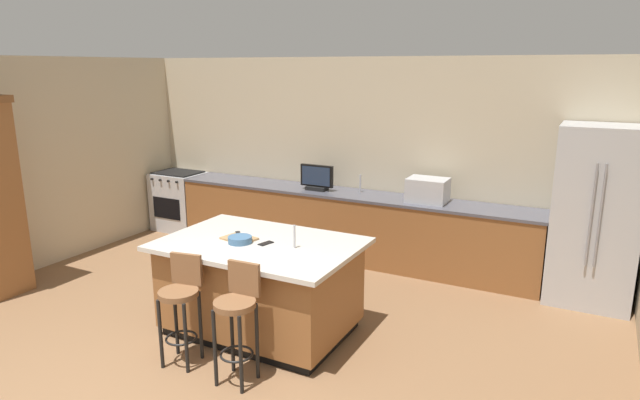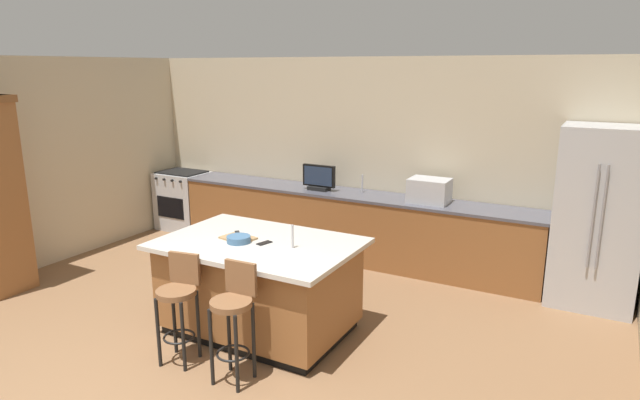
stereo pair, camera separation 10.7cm
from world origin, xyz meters
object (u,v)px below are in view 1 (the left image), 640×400
(cell_phone, at_px, (266,243))
(tv_remote, at_px, (238,234))
(bar_stool_left, at_px, (181,301))
(cutting_board, at_px, (239,238))
(tv_monitor, at_px, (317,179))
(bar_stool_right, at_px, (237,313))
(range_oven, at_px, (180,201))
(refrigerator, at_px, (595,216))
(fruit_bowl, at_px, (240,240))
(microwave, at_px, (428,190))
(kitchen_island, at_px, (261,286))

(cell_phone, distance_m, tv_remote, 0.39)
(bar_stool_left, distance_m, cutting_board, 0.85)
(tv_monitor, distance_m, cutting_board, 2.28)
(tv_monitor, distance_m, bar_stool_right, 3.20)
(range_oven, relative_size, tv_monitor, 1.97)
(refrigerator, relative_size, cell_phone, 12.96)
(range_oven, bearing_deg, bar_stool_right, -42.66)
(range_oven, relative_size, fruit_bowl, 4.11)
(refrigerator, bearing_deg, bar_stool_right, -129.25)
(microwave, xyz_separation_m, fruit_bowl, (-1.10, -2.38, -0.11))
(fruit_bowl, distance_m, cutting_board, 0.11)
(refrigerator, bearing_deg, kitchen_island, -141.52)
(kitchen_island, xyz_separation_m, refrigerator, (2.81, 2.23, 0.51))
(microwave, bearing_deg, cell_phone, -110.77)
(range_oven, height_order, microwave, microwave)
(cell_phone, bearing_deg, refrigerator, 54.38)
(kitchen_island, bearing_deg, bar_stool_right, -68.64)
(microwave, height_order, tv_monitor, tv_monitor)
(bar_stool_right, relative_size, cutting_board, 3.16)
(refrigerator, xyz_separation_m, cutting_board, (-3.02, -2.26, -0.05))
(fruit_bowl, xyz_separation_m, cutting_board, (-0.07, 0.08, -0.02))
(bar_stool_right, bearing_deg, cell_phone, 104.10)
(cell_phone, bearing_deg, range_oven, 158.52)
(tv_remote, bearing_deg, bar_stool_left, -131.17)
(cutting_board, bearing_deg, bar_stool_left, -95.07)
(cutting_board, bearing_deg, fruit_bowl, -50.12)
(tv_monitor, relative_size, tv_remote, 2.77)
(tv_remote, bearing_deg, cell_phone, -55.57)
(kitchen_island, distance_m, cell_phone, 0.46)
(refrigerator, height_order, cell_phone, refrigerator)
(bar_stool_left, xyz_separation_m, cutting_board, (0.07, 0.77, 0.35))
(range_oven, relative_size, bar_stool_left, 0.97)
(microwave, height_order, bar_stool_right, microwave)
(bar_stool_right, relative_size, tv_remote, 5.86)
(microwave, distance_m, tv_monitor, 1.51)
(bar_stool_left, height_order, bar_stool_right, bar_stool_right)
(kitchen_island, height_order, microwave, microwave)
(fruit_bowl, bearing_deg, microwave, 65.22)
(cutting_board, bearing_deg, range_oven, 140.78)
(tv_monitor, bearing_deg, cutting_board, -81.40)
(range_oven, bearing_deg, refrigerator, -0.44)
(bar_stool_right, relative_size, cell_phone, 6.64)
(fruit_bowl, bearing_deg, kitchen_island, 35.84)
(kitchen_island, bearing_deg, tv_monitor, 104.07)
(bar_stool_right, xyz_separation_m, fruit_bowl, (-0.47, 0.71, 0.34))
(tv_monitor, distance_m, fruit_bowl, 2.37)
(range_oven, distance_m, fruit_bowl, 3.77)
(bar_stool_right, height_order, tv_remote, bar_stool_right)
(tv_monitor, distance_m, bar_stool_left, 3.07)
(bar_stool_right, bearing_deg, refrigerator, 48.34)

